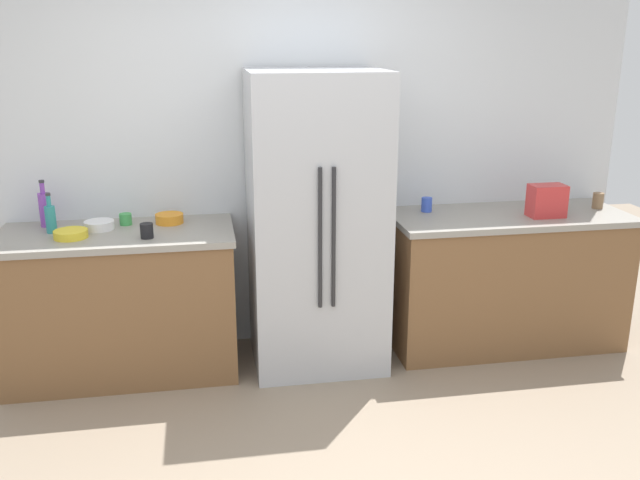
{
  "coord_description": "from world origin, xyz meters",
  "views": [
    {
      "loc": [
        -0.47,
        -2.8,
        2.08
      ],
      "look_at": [
        0.09,
        0.4,
        1.1
      ],
      "focal_mm": 38.41,
      "sensor_mm": 36.0,
      "label": 1
    }
  ],
  "objects_px": {
    "cup_b": "(427,205)",
    "cup_c": "(126,219)",
    "cup_a": "(598,201)",
    "bowl_a": "(99,225)",
    "bowl_c": "(71,234)",
    "refrigerator": "(316,222)",
    "bottle_a": "(45,208)",
    "bowl_b": "(169,218)",
    "toaster": "(547,201)",
    "cup_d": "(147,231)",
    "bottle_b": "(51,218)"
  },
  "relations": [
    {
      "from": "refrigerator",
      "to": "cup_a",
      "type": "relative_size",
      "value": 17.37
    },
    {
      "from": "cup_c",
      "to": "bowl_b",
      "type": "height_order",
      "value": "cup_c"
    },
    {
      "from": "toaster",
      "to": "bottle_b",
      "type": "bearing_deg",
      "value": 177.13
    },
    {
      "from": "cup_d",
      "to": "bowl_c",
      "type": "xyz_separation_m",
      "value": [
        -0.44,
        0.08,
        -0.02
      ]
    },
    {
      "from": "bowl_b",
      "to": "bowl_c",
      "type": "xyz_separation_m",
      "value": [
        -0.56,
        -0.24,
        -0.01
      ]
    },
    {
      "from": "bottle_a",
      "to": "cup_c",
      "type": "height_order",
      "value": "bottle_a"
    },
    {
      "from": "refrigerator",
      "to": "bottle_a",
      "type": "distance_m",
      "value": 1.69
    },
    {
      "from": "bottle_b",
      "to": "bowl_c",
      "type": "relative_size",
      "value": 1.25
    },
    {
      "from": "bowl_a",
      "to": "bottle_a",
      "type": "bearing_deg",
      "value": 159.02
    },
    {
      "from": "toaster",
      "to": "cup_a",
      "type": "distance_m",
      "value": 0.48
    },
    {
      "from": "refrigerator",
      "to": "cup_c",
      "type": "bearing_deg",
      "value": 170.63
    },
    {
      "from": "bowl_b",
      "to": "bottle_a",
      "type": "bearing_deg",
      "value": 176.08
    },
    {
      "from": "bottle_b",
      "to": "cup_d",
      "type": "relative_size",
      "value": 2.79
    },
    {
      "from": "cup_a",
      "to": "bowl_a",
      "type": "relative_size",
      "value": 0.6
    },
    {
      "from": "bottle_b",
      "to": "bowl_a",
      "type": "relative_size",
      "value": 1.37
    },
    {
      "from": "bowl_c",
      "to": "cup_d",
      "type": "bearing_deg",
      "value": -10.36
    },
    {
      "from": "cup_a",
      "to": "bowl_c",
      "type": "distance_m",
      "value": 3.46
    },
    {
      "from": "bowl_b",
      "to": "cup_b",
      "type": "bearing_deg",
      "value": 0.05
    },
    {
      "from": "cup_a",
      "to": "bowl_c",
      "type": "relative_size",
      "value": 0.55
    },
    {
      "from": "toaster",
      "to": "bowl_a",
      "type": "bearing_deg",
      "value": 176.34
    },
    {
      "from": "toaster",
      "to": "bowl_c",
      "type": "bearing_deg",
      "value": 179.56
    },
    {
      "from": "bottle_a",
      "to": "cup_a",
      "type": "distance_m",
      "value": 3.65
    },
    {
      "from": "bottle_b",
      "to": "cup_a",
      "type": "height_order",
      "value": "bottle_b"
    },
    {
      "from": "toaster",
      "to": "cup_a",
      "type": "bearing_deg",
      "value": 17.42
    },
    {
      "from": "cup_b",
      "to": "bowl_b",
      "type": "xyz_separation_m",
      "value": [
        -1.7,
        -0.0,
        -0.02
      ]
    },
    {
      "from": "bowl_a",
      "to": "bowl_c",
      "type": "distance_m",
      "value": 0.21
    },
    {
      "from": "cup_d",
      "to": "bottle_a",
      "type": "bearing_deg",
      "value": 149.89
    },
    {
      "from": "cup_a",
      "to": "cup_b",
      "type": "distance_m",
      "value": 1.2
    },
    {
      "from": "cup_c",
      "to": "cup_d",
      "type": "bearing_deg",
      "value": -64.92
    },
    {
      "from": "bottle_a",
      "to": "bowl_c",
      "type": "xyz_separation_m",
      "value": [
        0.19,
        -0.29,
        -0.09
      ]
    },
    {
      "from": "bottle_b",
      "to": "cup_d",
      "type": "bearing_deg",
      "value": -20.51
    },
    {
      "from": "bowl_a",
      "to": "bowl_b",
      "type": "relative_size",
      "value": 1.03
    },
    {
      "from": "bottle_b",
      "to": "cup_c",
      "type": "bearing_deg",
      "value": 14.32
    },
    {
      "from": "toaster",
      "to": "cup_c",
      "type": "bearing_deg",
      "value": 174.4
    },
    {
      "from": "cup_b",
      "to": "bowl_c",
      "type": "height_order",
      "value": "cup_b"
    },
    {
      "from": "bowl_a",
      "to": "bowl_c",
      "type": "relative_size",
      "value": 0.92
    },
    {
      "from": "refrigerator",
      "to": "bowl_c",
      "type": "xyz_separation_m",
      "value": [
        -1.48,
        -0.05,
        0.01
      ]
    },
    {
      "from": "bottle_a",
      "to": "cup_a",
      "type": "height_order",
      "value": "bottle_a"
    },
    {
      "from": "bowl_b",
      "to": "bowl_c",
      "type": "height_order",
      "value": "bowl_b"
    },
    {
      "from": "bottle_b",
      "to": "cup_b",
      "type": "distance_m",
      "value": 2.4
    },
    {
      "from": "bottle_a",
      "to": "cup_d",
      "type": "xyz_separation_m",
      "value": [
        0.64,
        -0.37,
        -0.07
      ]
    },
    {
      "from": "bottle_a",
      "to": "bowl_a",
      "type": "relative_size",
      "value": 1.63
    },
    {
      "from": "bowl_c",
      "to": "cup_b",
      "type": "bearing_deg",
      "value": 6.0
    },
    {
      "from": "toaster",
      "to": "bowl_c",
      "type": "xyz_separation_m",
      "value": [
        -3.0,
        0.02,
        -0.08
      ]
    },
    {
      "from": "cup_a",
      "to": "bowl_b",
      "type": "bearing_deg",
      "value": 177.71
    },
    {
      "from": "cup_a",
      "to": "bowl_a",
      "type": "xyz_separation_m",
      "value": [
        -3.32,
        0.04,
        -0.03
      ]
    },
    {
      "from": "cup_b",
      "to": "cup_c",
      "type": "height_order",
      "value": "cup_b"
    },
    {
      "from": "toaster",
      "to": "bowl_b",
      "type": "bearing_deg",
      "value": 173.92
    },
    {
      "from": "bowl_a",
      "to": "cup_b",
      "type": "bearing_deg",
      "value": 2.11
    },
    {
      "from": "bowl_a",
      "to": "bowl_b",
      "type": "distance_m",
      "value": 0.43
    }
  ]
}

